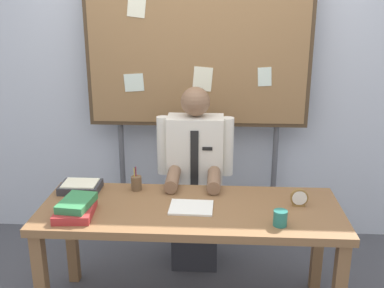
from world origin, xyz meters
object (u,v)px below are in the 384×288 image
object	(u,v)px
desk	(190,220)
bulletin_board	(198,48)
book_stack	(76,208)
coffee_mug	(280,218)
paper_tray	(81,187)
open_notebook	(191,207)
person	(195,186)
desk_clock	(299,198)
pen_holder	(136,183)

from	to	relation	value
desk	bulletin_board	size ratio (longest dim) A/B	0.82
bulletin_board	book_stack	distance (m)	1.51
coffee_mug	paper_tray	distance (m)	1.33
bulletin_board	paper_tray	distance (m)	1.33
open_notebook	coffee_mug	distance (m)	0.55
person	desk_clock	distance (m)	0.86
bulletin_board	desk_clock	xyz separation A→B (m)	(0.67, -0.87, -0.81)
person	bulletin_board	world-z (taller)	bulletin_board
book_stack	open_notebook	bearing A→B (deg)	10.18
paper_tray	book_stack	bearing A→B (deg)	-77.77
desk	book_stack	bearing A→B (deg)	-168.07
pen_holder	paper_tray	xyz separation A→B (m)	(-0.37, -0.04, -0.02)
book_stack	paper_tray	distance (m)	0.36
open_notebook	desk_clock	bearing A→B (deg)	6.65
open_notebook	paper_tray	bearing A→B (deg)	163.26
desk_clock	coffee_mug	size ratio (longest dim) A/B	1.21
desk	paper_tray	xyz separation A→B (m)	(-0.74, 0.21, 0.12)
desk_clock	pen_holder	distance (m)	1.06
desk	person	xyz separation A→B (m)	(0.00, 0.57, -0.01)
desk	person	bearing A→B (deg)	90.00
coffee_mug	paper_tray	size ratio (longest dim) A/B	0.35
bulletin_board	open_notebook	xyz separation A→B (m)	(0.01, -0.95, -0.86)
book_stack	coffee_mug	bearing A→B (deg)	-3.20
desk	paper_tray	size ratio (longest dim) A/B	7.11
paper_tray	open_notebook	bearing A→B (deg)	-16.74
desk_clock	pen_holder	world-z (taller)	pen_holder
bulletin_board	paper_tray	bearing A→B (deg)	-135.70
pen_holder	desk	bearing A→B (deg)	-32.79
book_stack	open_notebook	size ratio (longest dim) A/B	1.14
pen_holder	paper_tray	bearing A→B (deg)	-174.43
desk	desk_clock	bearing A→B (deg)	4.89
person	paper_tray	distance (m)	0.84
desk	pen_holder	world-z (taller)	pen_holder
open_notebook	paper_tray	distance (m)	0.78
bulletin_board	open_notebook	size ratio (longest dim) A/B	8.59
paper_tray	bulletin_board	bearing A→B (deg)	44.30
coffee_mug	pen_holder	world-z (taller)	pen_holder
desk_clock	coffee_mug	xyz separation A→B (m)	(-0.15, -0.26, -0.00)
bulletin_board	person	bearing A→B (deg)	-89.96
coffee_mug	desk	bearing A→B (deg)	158.18
pen_holder	open_notebook	bearing A→B (deg)	-34.43
coffee_mug	desk_clock	bearing A→B (deg)	60.68
pen_holder	desk_clock	bearing A→B (deg)	-10.05
desk	paper_tray	world-z (taller)	paper_tray
desk_clock	pen_holder	size ratio (longest dim) A/B	0.69
paper_tray	desk	bearing A→B (deg)	-15.46
book_stack	coffee_mug	world-z (taller)	book_stack
coffee_mug	bulletin_board	bearing A→B (deg)	114.48
open_notebook	desk_clock	world-z (taller)	desk_clock
desk	open_notebook	world-z (taller)	open_notebook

